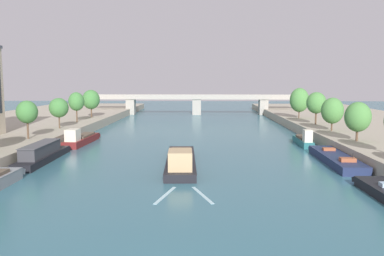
{
  "coord_description": "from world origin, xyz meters",
  "views": [
    {
      "loc": [
        1.96,
        -20.14,
        11.04
      ],
      "look_at": [
        0.0,
        51.92,
        2.44
      ],
      "focal_mm": 36.76,
      "sensor_mm": 36.0,
      "label": 1
    }
  ],
  "objects": [
    {
      "name": "tree_left_third",
      "position": [
        -25.69,
        40.74,
        6.22
      ],
      "size": [
        3.29,
        3.29,
        6.06
      ],
      "color": "brown",
      "rests_on": "quay_left"
    },
    {
      "name": "tree_right_past_mid",
      "position": [
        25.72,
        77.05,
        6.44
      ],
      "size": [
        4.63,
        4.63,
        7.43
      ],
      "color": "brown",
      "rests_on": "quay_right"
    },
    {
      "name": "tree_left_end_of_row",
      "position": [
        -26.08,
        77.84,
        6.46
      ],
      "size": [
        4.32,
        4.32,
        6.92
      ],
      "color": "brown",
      "rests_on": "quay_left"
    },
    {
      "name": "tree_left_second",
      "position": [
        -26.24,
        66.78,
        6.53
      ],
      "size": [
        3.45,
        3.45,
        6.65
      ],
      "color": "brown",
      "rests_on": "quay_left"
    },
    {
      "name": "moored_boat_left_downstream",
      "position": [
        -20.18,
        32.7,
        1.09
      ],
      "size": [
        2.99,
        15.71,
        2.61
      ],
      "color": "black",
      "rests_on": "ground"
    },
    {
      "name": "tree_left_midway",
      "position": [
        -25.76,
        54.66,
        5.95
      ],
      "size": [
        3.66,
        3.66,
        5.87
      ],
      "color": "brown",
      "rests_on": "quay_left"
    },
    {
      "name": "moored_boat_right_second",
      "position": [
        19.43,
        47.49,
        0.9
      ],
      "size": [
        2.07,
        10.3,
        3.08
      ],
      "color": "#23666B",
      "rests_on": "ground"
    },
    {
      "name": "barge_midriver",
      "position": [
        -0.85,
        29.75,
        0.89
      ],
      "size": [
        4.55,
        20.02,
        3.11
      ],
      "color": "black",
      "rests_on": "ground"
    },
    {
      "name": "bridge_far",
      "position": [
        0.0,
        110.17,
        4.3
      ],
      "size": [
        68.02,
        4.4,
        6.62
      ],
      "color": "#9E998E",
      "rests_on": "ground"
    },
    {
      "name": "wake_behind_barge",
      "position": [
        0.15,
        17.04,
        0.01
      ],
      "size": [
        5.59,
        6.02,
        0.03
      ],
      "color": "#A5D1DB",
      "rests_on": "ground"
    },
    {
      "name": "moored_boat_left_end",
      "position": [
        -19.56,
        47.93,
        0.92
      ],
      "size": [
        3.06,
        13.7,
        3.1
      ],
      "color": "maroon",
      "rests_on": "ground"
    },
    {
      "name": "tree_right_second",
      "position": [
        25.87,
        63.11,
        6.51
      ],
      "size": [
        4.08,
        4.08,
        6.82
      ],
      "color": "brown",
      "rests_on": "quay_right"
    },
    {
      "name": "tree_right_third",
      "position": [
        25.51,
        39.84,
        5.65
      ],
      "size": [
        3.9,
        3.9,
        5.98
      ],
      "color": "brown",
      "rests_on": "quay_right"
    },
    {
      "name": "moored_boat_right_midway",
      "position": [
        20.11,
        32.98,
        0.58
      ],
      "size": [
        3.82,
        16.83,
        2.21
      ],
      "color": "#1E284C",
      "rests_on": "ground"
    },
    {
      "name": "tree_right_distant",
      "position": [
        25.71,
        52.24,
        5.68
      ],
      "size": [
        4.02,
        4.02,
        6.1
      ],
      "color": "brown",
      "rests_on": "quay_right"
    }
  ]
}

